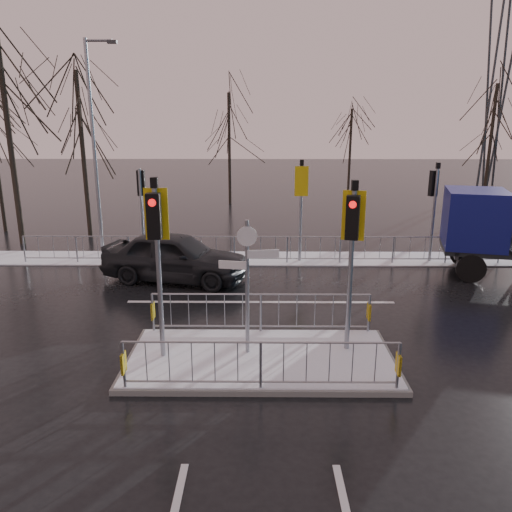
{
  "coord_description": "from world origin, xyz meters",
  "views": [
    {
      "loc": [
        -0.01,
        -10.25,
        5.29
      ],
      "look_at": [
        -0.13,
        2.48,
        1.8
      ],
      "focal_mm": 35.0,
      "sensor_mm": 36.0,
      "label": 1
    }
  ],
  "objects_px": {
    "car_far_lane": "(175,257)",
    "street_lamp_left": "(95,141)",
    "flatbed_truck": "(502,231)",
    "traffic_island": "(260,345)"
  },
  "relations": [
    {
      "from": "car_far_lane",
      "to": "flatbed_truck",
      "type": "relative_size",
      "value": 0.72
    },
    {
      "from": "car_far_lane",
      "to": "flatbed_truck",
      "type": "bearing_deg",
      "value": -73.66
    },
    {
      "from": "traffic_island",
      "to": "street_lamp_left",
      "type": "xyz_separation_m",
      "value": [
        -6.42,
        9.49,
        4.1
      ]
    },
    {
      "from": "traffic_island",
      "to": "flatbed_truck",
      "type": "xyz_separation_m",
      "value": [
        8.29,
        6.54,
        1.19
      ]
    },
    {
      "from": "car_far_lane",
      "to": "street_lamp_left",
      "type": "relative_size",
      "value": 0.6
    },
    {
      "from": "traffic_island",
      "to": "car_far_lane",
      "type": "xyz_separation_m",
      "value": [
        -2.87,
        5.89,
        0.44
      ]
    },
    {
      "from": "car_far_lane",
      "to": "flatbed_truck",
      "type": "height_order",
      "value": "flatbed_truck"
    },
    {
      "from": "car_far_lane",
      "to": "street_lamp_left",
      "type": "bearing_deg",
      "value": 57.62
    },
    {
      "from": "traffic_island",
      "to": "street_lamp_left",
      "type": "relative_size",
      "value": 0.73
    },
    {
      "from": "flatbed_truck",
      "to": "street_lamp_left",
      "type": "relative_size",
      "value": 0.83
    }
  ]
}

